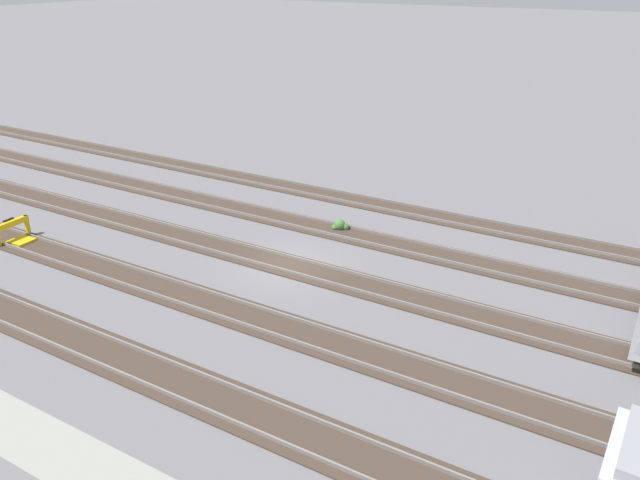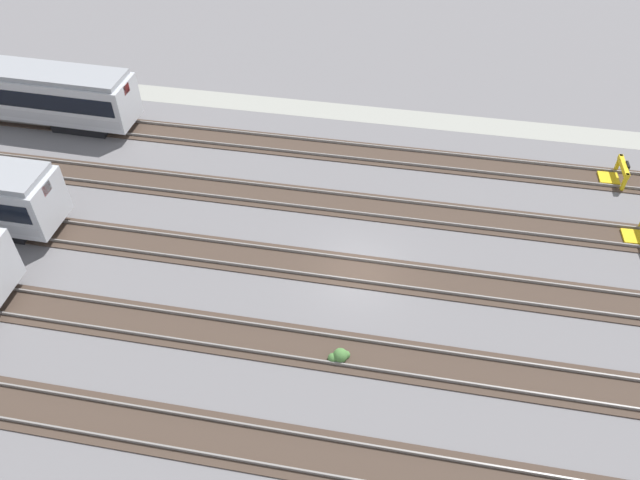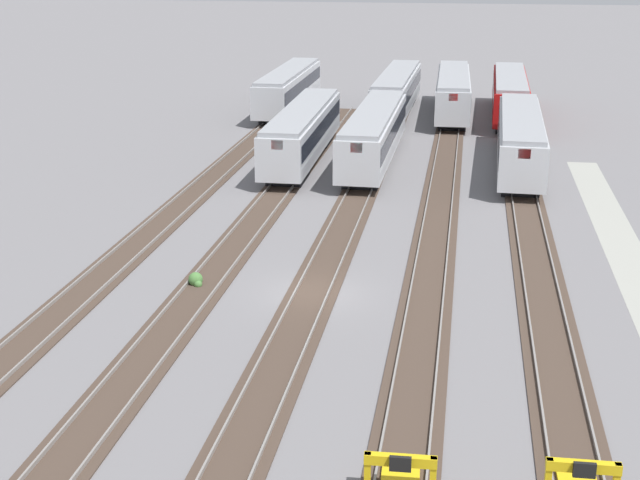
% 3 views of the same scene
% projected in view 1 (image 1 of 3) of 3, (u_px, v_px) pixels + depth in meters
% --- Properties ---
extents(ground_plane, '(400.00, 400.00, 0.00)m').
position_uv_depth(ground_plane, '(286.00, 265.00, 30.59)').
color(ground_plane, slate).
extents(service_walkway, '(54.00, 2.00, 0.01)m').
position_uv_depth(service_walkway, '(35.00, 440.00, 19.40)').
color(service_walkway, '#9E9E93').
rests_on(service_walkway, ground).
extents(rail_track_nearest, '(90.00, 2.23, 0.21)m').
position_uv_depth(rail_track_nearest, '(139.00, 366.00, 22.86)').
color(rail_track_nearest, '#47382D').
rests_on(rail_track_nearest, ground).
extents(rail_track_near_inner, '(90.00, 2.23, 0.21)m').
position_uv_depth(rail_track_near_inner, '(223.00, 308.00, 26.72)').
color(rail_track_near_inner, '#47382D').
rests_on(rail_track_near_inner, ground).
extents(rail_track_middle, '(90.00, 2.24, 0.21)m').
position_uv_depth(rail_track_middle, '(286.00, 265.00, 30.58)').
color(rail_track_middle, '#47382D').
rests_on(rail_track_middle, ground).
extents(rail_track_far_inner, '(90.00, 2.23, 0.21)m').
position_uv_depth(rail_track_far_inner, '(335.00, 231.00, 34.44)').
color(rail_track_far_inner, '#47382D').
rests_on(rail_track_far_inner, ground).
extents(rail_track_farthest, '(90.00, 2.23, 0.21)m').
position_uv_depth(rail_track_farthest, '(374.00, 204.00, 38.30)').
color(rail_track_farthest, '#47382D').
rests_on(rail_track_farthest, ground).
extents(bumper_stop_near_inner_track, '(1.37, 2.01, 1.22)m').
position_uv_depth(bumper_stop_near_inner_track, '(16.00, 233.00, 32.98)').
color(bumper_stop_near_inner_track, gold).
rests_on(bumper_stop_near_inner_track, ground).
extents(weed_clump, '(0.92, 0.70, 0.64)m').
position_uv_depth(weed_clump, '(340.00, 226.00, 34.61)').
color(weed_clump, '#4C7F3D').
rests_on(weed_clump, ground).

